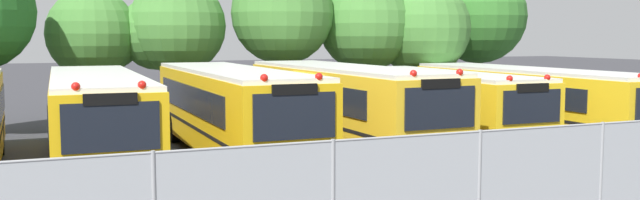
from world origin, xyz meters
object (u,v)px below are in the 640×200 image
object	(u,v)px
school_bus_2	(231,109)
tree_4	(282,13)
school_bus_4	(442,103)
tree_7	(482,18)
tree_5	(367,24)
school_bus_3	(344,103)
tree_6	(421,29)
tree_2	(97,35)
school_bus_1	(96,115)
tree_3	(171,28)
school_bus_5	(528,98)

from	to	relation	value
school_bus_2	tree_4	xyz separation A→B (m)	(4.48, 8.16, 3.16)
school_bus_4	tree_7	size ratio (longest dim) A/B	1.36
tree_4	tree_5	bearing A→B (deg)	-4.81
school_bus_3	tree_6	world-z (taller)	tree_6
school_bus_2	tree_7	size ratio (longest dim) A/B	1.58
tree_2	tree_5	world-z (taller)	tree_5
tree_2	tree_6	distance (m)	14.10
school_bus_1	school_bus_3	size ratio (longest dim) A/B	1.03
school_bus_1	school_bus_3	world-z (taller)	school_bus_3
school_bus_2	school_bus_3	distance (m)	3.81
school_bus_2	tree_3	bearing A→B (deg)	-89.06
tree_2	tree_3	world-z (taller)	tree_3
school_bus_2	tree_7	world-z (taller)	tree_7
school_bus_3	tree_2	xyz separation A→B (m)	(-6.81, 9.26, 2.19)
school_bus_1	tree_6	world-z (taller)	tree_6
school_bus_5	tree_3	bearing A→B (deg)	-37.69
tree_2	tree_7	bearing A→B (deg)	-1.23
school_bus_4	tree_2	size ratio (longest dim) A/B	1.72
tree_3	school_bus_3	bearing A→B (deg)	-65.61
school_bus_5	school_bus_4	bearing A→B (deg)	0.38
tree_5	school_bus_2	bearing A→B (deg)	-137.06
tree_6	school_bus_3	bearing A→B (deg)	-135.00
school_bus_1	tree_4	size ratio (longest dim) A/B	1.68
school_bus_3	tree_5	size ratio (longest dim) A/B	1.77
school_bus_4	tree_2	distance (m)	14.20
school_bus_2	tree_7	bearing A→B (deg)	-149.52
tree_7	tree_2	bearing A→B (deg)	178.77
tree_5	tree_7	distance (m)	7.23
school_bus_2	tree_6	world-z (taller)	tree_6
school_bus_1	school_bus_5	bearing A→B (deg)	-179.17
school_bus_4	tree_2	xyz separation A→B (m)	(-10.46, 9.31, 2.32)
school_bus_3	school_bus_5	xyz separation A→B (m)	(7.38, -0.02, -0.10)
tree_3	tree_7	distance (m)	15.66
school_bus_3	tree_4	bearing A→B (deg)	-96.44
tree_4	school_bus_4	bearing A→B (deg)	-69.61
school_bus_5	school_bus_3	bearing A→B (deg)	-0.32
school_bus_2	tree_6	bearing A→B (deg)	-145.92
school_bus_5	tree_4	xyz separation A→B (m)	(-6.70, 7.94, 3.26)
school_bus_4	tree_6	distance (m)	8.39
tree_4	tree_7	distance (m)	11.07
tree_3	tree_5	distance (m)	8.61
school_bus_4	tree_7	world-z (taller)	tree_7
school_bus_5	tree_7	xyz separation A→B (m)	(4.34, 8.88, 3.19)
tree_2	tree_4	size ratio (longest dim) A/B	0.81
school_bus_1	school_bus_3	xyz separation A→B (m)	(7.60, -0.09, 0.05)
school_bus_1	school_bus_4	distance (m)	11.25
school_bus_3	tree_2	world-z (taller)	tree_2
school_bus_3	school_bus_5	world-z (taller)	school_bus_3
school_bus_1	tree_7	distance (m)	21.45
school_bus_3	tree_4	xyz separation A→B (m)	(0.69, 7.92, 3.16)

